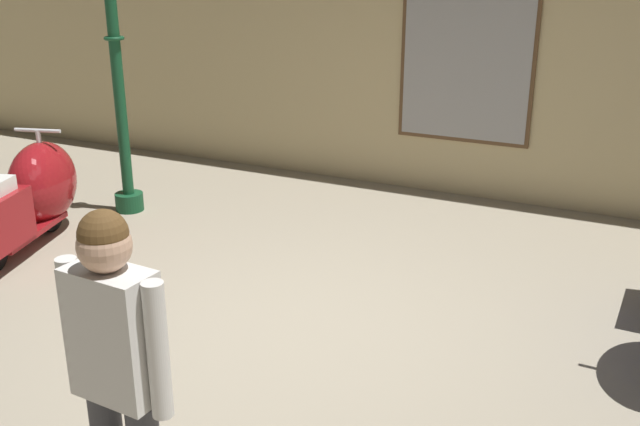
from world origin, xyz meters
name	(u,v)px	position (x,y,z in m)	size (l,w,h in m)	color
ground_plane	(296,333)	(0.00, 0.00, 0.00)	(60.00, 60.00, 0.00)	gray
showroom_back_wall	(457,8)	(0.00, 3.55, 1.94)	(18.00, 0.24, 3.88)	#CCB784
scooter_0	(28,195)	(-2.89, 0.43, 0.45)	(0.90, 1.67, 0.98)	black
lamppost	(115,44)	(-2.69, 1.49, 1.66)	(0.28, 0.28, 3.21)	#144728
visitor_0	(118,366)	(0.25, -2.00, 0.92)	(0.54, 0.27, 1.59)	black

